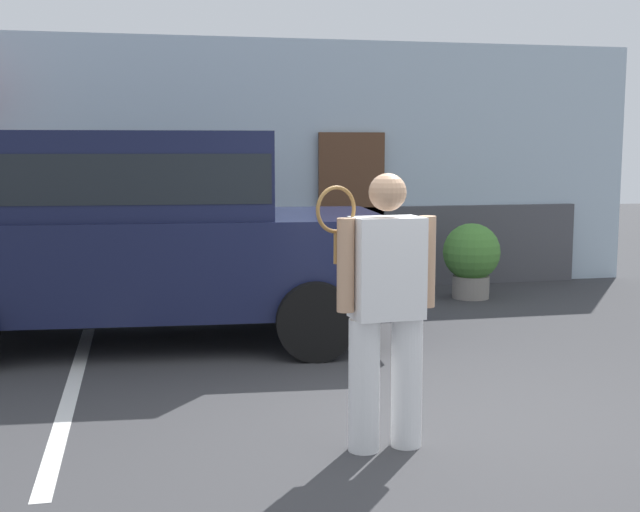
# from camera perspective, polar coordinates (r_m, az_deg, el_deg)

# --- Properties ---
(ground_plane) EXTENTS (40.00, 40.00, 0.00)m
(ground_plane) POSITION_cam_1_polar(r_m,az_deg,el_deg) (5.85, 8.08, -11.62)
(ground_plane) COLOR #38383A
(parking_stripe_0) EXTENTS (0.12, 4.40, 0.01)m
(parking_stripe_0) POSITION_cam_1_polar(r_m,az_deg,el_deg) (6.97, -16.63, -8.69)
(parking_stripe_0) COLOR silver
(parking_stripe_0) RESTS_ON ground_plane
(house_frontage) EXTENTS (9.74, 0.40, 3.31)m
(house_frontage) POSITION_cam_1_polar(r_m,az_deg,el_deg) (11.20, -2.11, 5.69)
(house_frontage) COLOR silver
(house_frontage) RESTS_ON ground_plane
(parked_suv) EXTENTS (4.73, 2.44, 2.05)m
(parked_suv) POSITION_cam_1_polar(r_m,az_deg,el_deg) (8.27, -12.66, 2.02)
(parked_suv) COLOR #141938
(parked_suv) RESTS_ON ground_plane
(tennis_player_man) EXTENTS (0.78, 0.31, 1.75)m
(tennis_player_man) POSITION_cam_1_polar(r_m,az_deg,el_deg) (5.21, 4.53, -3.52)
(tennis_player_man) COLOR white
(tennis_player_man) RESTS_ON ground_plane
(potted_plant_by_porch) EXTENTS (0.72, 0.72, 0.95)m
(potted_plant_by_porch) POSITION_cam_1_polar(r_m,az_deg,el_deg) (10.67, 10.34, -0.05)
(potted_plant_by_porch) COLOR gray
(potted_plant_by_porch) RESTS_ON ground_plane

